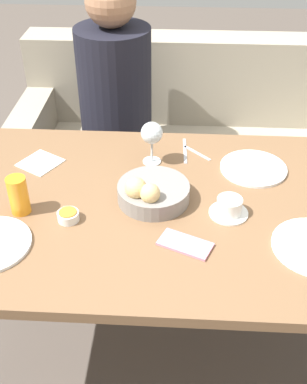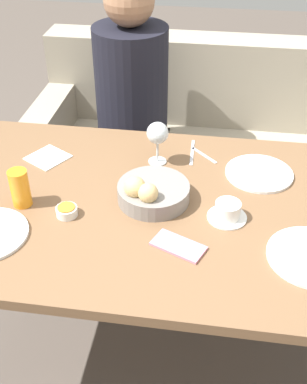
{
  "view_description": "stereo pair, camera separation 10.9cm",
  "coord_description": "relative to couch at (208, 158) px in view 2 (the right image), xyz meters",
  "views": [
    {
      "loc": [
        0.05,
        -1.2,
        1.7
      ],
      "look_at": [
        -0.02,
        0.02,
        0.8
      ],
      "focal_mm": 45.0,
      "sensor_mm": 36.0,
      "label": 1
    },
    {
      "loc": [
        0.16,
        -1.19,
        1.7
      ],
      "look_at": [
        -0.02,
        0.02,
        0.8
      ],
      "focal_mm": 45.0,
      "sensor_mm": 36.0,
      "label": 2
    }
  ],
  "objects": [
    {
      "name": "ground_plane",
      "position": [
        -0.13,
        -1.0,
        -0.33
      ],
      "size": [
        10.0,
        10.0,
        0.0
      ],
      "primitive_type": "plane",
      "color": "#564C44"
    },
    {
      "name": "dining_table",
      "position": [
        -0.13,
        -1.0,
        0.35
      ],
      "size": [
        1.57,
        0.9,
        0.77
      ],
      "color": "brown",
      "rests_on": "ground_plane"
    },
    {
      "name": "couch",
      "position": [
        0.0,
        0.0,
        0.0
      ],
      "size": [
        1.75,
        0.7,
        0.9
      ],
      "color": "#9E937F",
      "rests_on": "ground_plane"
    },
    {
      "name": "seated_person",
      "position": [
        -0.37,
        -0.15,
        0.22
      ],
      "size": [
        0.34,
        0.44,
        1.27
      ],
      "color": "#23232D",
      "rests_on": "ground_plane"
    },
    {
      "name": "bread_basket",
      "position": [
        -0.15,
        -0.99,
        0.48
      ],
      "size": [
        0.23,
        0.23,
        0.11
      ],
      "color": "gray",
      "rests_on": "dining_table"
    },
    {
      "name": "plate_far_center",
      "position": [
        0.19,
        -0.79,
        0.45
      ],
      "size": [
        0.23,
        0.23,
        0.01
      ],
      "color": "white",
      "rests_on": "dining_table"
    },
    {
      "name": "juice_glass",
      "position": [
        -0.55,
        -1.07,
        0.51
      ],
      "size": [
        0.06,
        0.06,
        0.12
      ],
      "color": "orange",
      "rests_on": "dining_table"
    },
    {
      "name": "wine_glass",
      "position": [
        -0.17,
        -0.77,
        0.56
      ],
      "size": [
        0.08,
        0.08,
        0.16
      ],
      "color": "silver",
      "rests_on": "dining_table"
    },
    {
      "name": "coffee_cup",
      "position": [
        0.09,
        -1.04,
        0.47
      ],
      "size": [
        0.12,
        0.12,
        0.06
      ],
      "color": "white",
      "rests_on": "dining_table"
    },
    {
      "name": "jam_bowl_honey",
      "position": [
        -0.4,
        -1.1,
        0.46
      ],
      "size": [
        0.07,
        0.07,
        0.03
      ],
      "color": "white",
      "rests_on": "dining_table"
    },
    {
      "name": "fork_silver",
      "position": [
        -0.05,
        -0.69,
        0.45
      ],
      "size": [
        0.02,
        0.17,
        0.0
      ],
      "color": "#B7B7BC",
      "rests_on": "dining_table"
    },
    {
      "name": "spoon_coffee",
      "position": [
        -0.0,
        -0.7,
        0.45
      ],
      "size": [
        0.1,
        0.1,
        0.0
      ],
      "color": "#B7B7BC",
      "rests_on": "dining_table"
    },
    {
      "name": "napkin",
      "position": [
        -0.56,
        -0.8,
        0.45
      ],
      "size": [
        0.17,
        0.17,
        0.0
      ],
      "color": "white",
      "rests_on": "dining_table"
    },
    {
      "name": "cell_phone",
      "position": [
        -0.05,
        -1.19,
        0.45
      ],
      "size": [
        0.17,
        0.13,
        0.01
      ],
      "color": "pink",
      "rests_on": "dining_table"
    }
  ]
}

